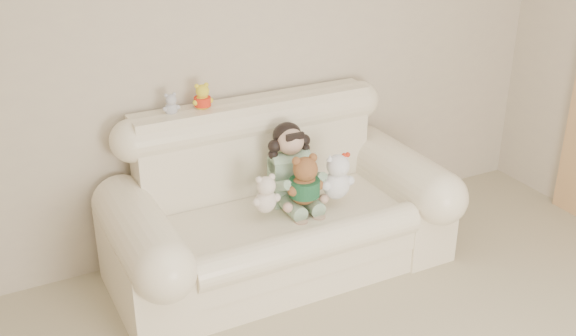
% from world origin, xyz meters
% --- Properties ---
extents(wall_back, '(4.50, 0.00, 4.50)m').
position_xyz_m(wall_back, '(0.00, 2.50, 1.30)').
color(wall_back, '#BEAD97').
rests_on(wall_back, ground).
extents(sofa, '(2.10, 0.95, 1.03)m').
position_xyz_m(sofa, '(-0.04, 2.00, 0.52)').
color(sofa, '#FFEBCD').
rests_on(sofa, floor).
extents(seated_child, '(0.35, 0.41, 0.53)m').
position_xyz_m(seated_child, '(0.07, 2.08, 0.68)').
color(seated_child, '#357C3D').
rests_on(seated_child, sofa).
extents(brown_teddy, '(0.25, 0.20, 0.37)m').
position_xyz_m(brown_teddy, '(0.06, 1.88, 0.69)').
color(brown_teddy, brown).
rests_on(brown_teddy, sofa).
extents(white_cat, '(0.23, 0.18, 0.35)m').
position_xyz_m(white_cat, '(0.27, 1.86, 0.68)').
color(white_cat, white).
rests_on(white_cat, sofa).
extents(cream_teddy, '(0.21, 0.18, 0.28)m').
position_xyz_m(cream_teddy, '(-0.19, 1.89, 0.64)').
color(cream_teddy, silver).
rests_on(cream_teddy, sofa).
extents(yellow_mini_bear, '(0.16, 0.14, 0.20)m').
position_xyz_m(yellow_mini_bear, '(-0.37, 2.37, 1.11)').
color(yellow_mini_bear, yellow).
rests_on(yellow_mini_bear, sofa).
extents(grey_mini_plush, '(0.12, 0.10, 0.17)m').
position_xyz_m(grey_mini_plush, '(-0.57, 2.37, 1.09)').
color(grey_mini_plush, silver).
rests_on(grey_mini_plush, sofa).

